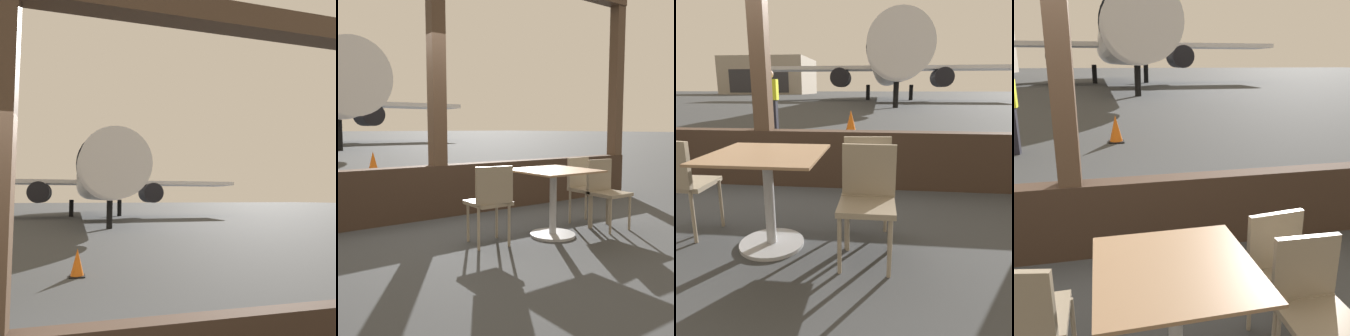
% 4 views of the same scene
% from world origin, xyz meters
% --- Properties ---
extents(window_frame, '(7.68, 0.24, 3.74)m').
position_xyz_m(window_frame, '(0.00, 0.00, 1.28)').
color(window_frame, '#38281E').
rests_on(window_frame, ground).
extents(dining_table, '(0.85, 0.85, 0.77)m').
position_xyz_m(dining_table, '(0.64, -1.68, 0.47)').
color(dining_table, '#8C6B4C').
rests_on(dining_table, ground).
extents(cafe_chair_window_left, '(0.42, 0.42, 0.86)m').
position_xyz_m(cafe_chair_window_left, '(1.40, -1.43, 0.52)').
color(cafe_chair_window_left, gray).
rests_on(cafe_chair_window_left, ground).
extents(cafe_chair_window_right, '(0.45, 0.45, 0.86)m').
position_xyz_m(cafe_chair_window_right, '(-0.16, -1.58, 0.52)').
color(cafe_chair_window_right, gray).
rests_on(cafe_chair_window_right, ground).
extents(cafe_chair_aisle_left, '(0.41, 0.41, 0.85)m').
position_xyz_m(cafe_chair_aisle_left, '(1.42, -1.77, 0.51)').
color(cafe_chair_aisle_left, gray).
rests_on(cafe_chair_aisle_left, ground).
extents(traffic_cone, '(0.36, 0.36, 0.64)m').
position_xyz_m(traffic_cone, '(0.66, 5.27, 0.30)').
color(traffic_cone, orange).
rests_on(traffic_cone, ground).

